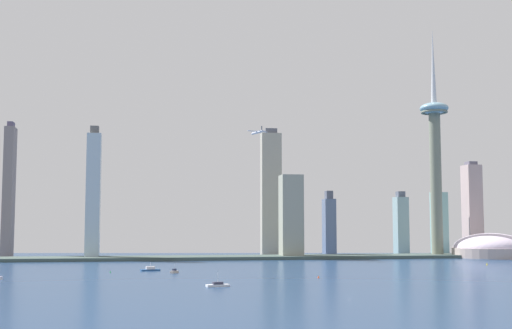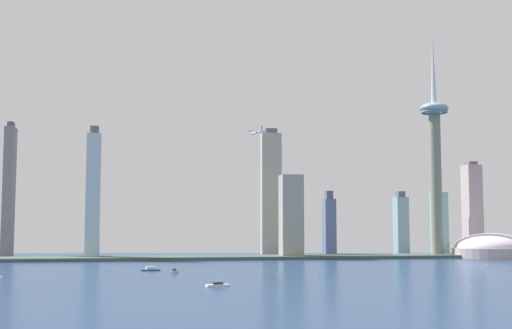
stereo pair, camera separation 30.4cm
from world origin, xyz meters
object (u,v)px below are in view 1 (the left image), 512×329
stadium_dome (491,249)px  boat_4 (218,285)px  observation_tower (435,148)px  skyscraper_4 (472,209)px  boat_2 (150,269)px  channel_buoy_1 (487,264)px  skyscraper_6 (401,225)px  skyscraper_1 (93,195)px  skyscraper_5 (291,217)px  channel_buoy_2 (110,272)px  skyscraper_2 (329,225)px  airplane (257,132)px  skyscraper_3 (439,223)px  channel_buoy_0 (319,277)px  skyscraper_7 (271,193)px  boat_6 (174,271)px  skyscraper_0 (9,191)px

stadium_dome → boat_4: (-393.61, -344.15, -9.79)m
observation_tower → skyscraper_4: 136.76m
boat_2 → channel_buoy_1: boat_2 is taller
skyscraper_6 → skyscraper_1: bearing=-172.7°
skyscraper_4 → skyscraper_6: bearing=-177.2°
stadium_dome → skyscraper_4: size_ratio=0.74×
skyscraper_5 → channel_buoy_2: 305.24m
stadium_dome → skyscraper_2: (-187.51, 102.05, 30.52)m
skyscraper_4 → airplane: (-328.88, -80.28, 92.95)m
airplane → boat_4: bearing=147.5°
skyscraper_3 → channel_buoy_2: size_ratio=55.42×
skyscraper_3 → channel_buoy_2: skyscraper_3 is taller
channel_buoy_0 → skyscraper_5: bearing=81.5°
skyscraper_3 → airplane: size_ratio=3.28×
observation_tower → channel_buoy_0: size_ratio=166.60×
channel_buoy_2 → channel_buoy_1: bearing=6.8°
skyscraper_1 → skyscraper_7: (233.72, 61.07, 6.49)m
boat_2 → channel_buoy_2: 38.75m
skyscraper_4 → channel_buoy_0: 502.72m
skyscraper_6 → airplane: size_ratio=3.29×
skyscraper_3 → boat_4: (-367.15, -438.29, -43.26)m
boat_2 → boat_6: boat_6 is taller
channel_buoy_1 → airplane: (-218.75, 158.40, 156.84)m
skyscraper_1 → skyscraper_2: (318.48, 69.54, -37.53)m
skyscraper_0 → skyscraper_5: skyscraper_0 is taller
stadium_dome → skyscraper_3: size_ratio=1.11×
skyscraper_7 → skyscraper_0: bearing=176.5°
boat_4 → skyscraper_2: bearing=-124.4°
boat_2 → channel_buoy_1: size_ratio=7.10×
skyscraper_5 → boat_6: 282.75m
skyscraper_5 → skyscraper_6: bearing=21.1°
stadium_dome → airplane: airplane is taller
skyscraper_5 → skyscraper_7: size_ratio=0.60×
stadium_dome → airplane: size_ratio=3.64×
channel_buoy_1 → airplane: bearing=144.1°
skyscraper_3 → boat_6: 497.29m
skyscraper_2 → channel_buoy_2: skyscraper_2 is taller
skyscraper_6 → channel_buoy_1: (0.86, -233.34, -40.79)m
skyscraper_5 → airplane: (-45.01, -8.38, 105.52)m
skyscraper_7 → airplane: bearing=-111.9°
boat_4 → observation_tower: bearing=-141.7°
channel_buoy_1 → boat_2: bearing=-175.1°
boat_4 → skyscraper_3: bearing=-139.5°
skyscraper_4 → channel_buoy_0: bearing=-131.3°
skyscraper_6 → skyscraper_7: bearing=177.6°
skyscraper_2 → skyscraper_4: size_ratio=0.67×
skyscraper_5 → channel_buoy_0: 310.20m
channel_buoy_2 → boat_6: bearing=-16.8°
skyscraper_7 → skyscraper_2: bearing=5.7°
skyscraper_6 → skyscraper_7: (-184.58, 7.71, 43.42)m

